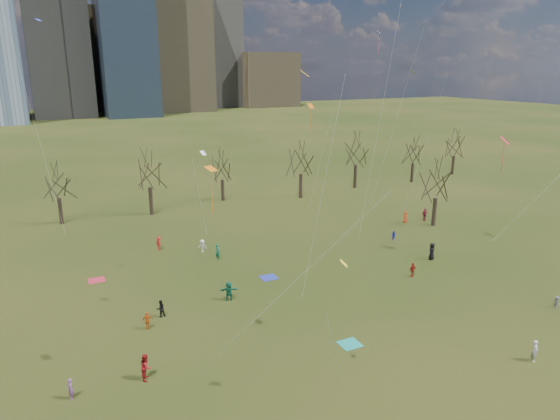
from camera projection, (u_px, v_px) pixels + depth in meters
name	position (u px, v px, depth m)	size (l,w,h in m)	color
ground	(344.00, 328.00, 40.83)	(500.00, 500.00, 0.00)	black
downtown_skyline	(68.00, 22.00, 210.81)	(212.50, 78.00, 118.00)	slate
bare_tree_row	(202.00, 172.00, 71.22)	(113.04, 29.80, 9.50)	black
blanket_teal	(350.00, 344.00, 38.48)	(1.60, 1.50, 0.03)	teal
blanket_navy	(269.00, 277.00, 50.65)	(1.60, 1.50, 0.03)	#2333A7
blanket_crimson	(97.00, 280.00, 50.00)	(1.60, 1.50, 0.03)	#B52436
person_1	(535.00, 351.00, 36.12)	(0.60, 0.39, 1.64)	white
person_2	(146.00, 367.00, 33.97)	(0.92, 0.72, 1.89)	#A4171A
person_3	(557.00, 302.00, 44.16)	(0.72, 0.41, 1.11)	#5B5A5E
person_4	(148.00, 321.00, 40.50)	(0.89, 0.37, 1.53)	#CA5D16
person_5	(229.00, 291.00, 45.54)	(1.69, 0.54, 1.82)	#17684B
person_6	(432.00, 251.00, 55.19)	(0.94, 0.61, 1.92)	black
person_7	(70.00, 389.00, 31.93)	(0.53, 0.35, 1.46)	#824992
person_8	(394.00, 236.00, 61.38)	(0.59, 0.46, 1.21)	#252EA2
person_9	(202.00, 246.00, 57.48)	(0.96, 0.55, 1.49)	white
person_10	(425.00, 214.00, 69.46)	(1.02, 0.42, 1.74)	#A71737
person_12	(405.00, 217.00, 68.41)	(0.77, 0.50, 1.57)	#E74319
person_13	(218.00, 252.00, 55.20)	(0.66, 0.43, 1.82)	#17674B
person_14	(161.00, 309.00, 42.54)	(0.74, 0.57, 1.52)	black
person_15	(159.00, 243.00, 58.22)	(1.04, 0.60, 1.61)	#B21E19
person_16	(413.00, 270.00, 50.68)	(0.89, 0.37, 1.52)	#B21E19
kites_airborne	(315.00, 144.00, 50.56)	(60.04, 44.31, 28.87)	orange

